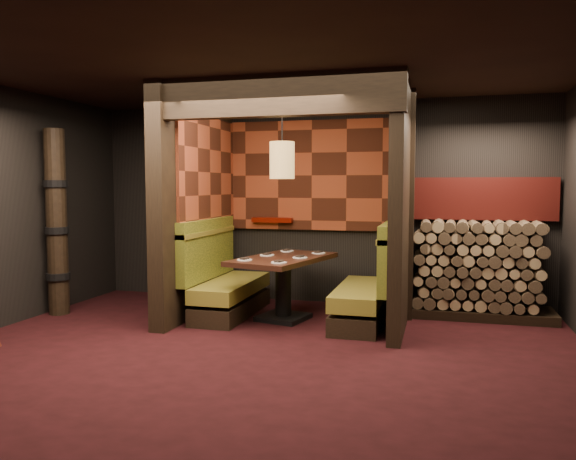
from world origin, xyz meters
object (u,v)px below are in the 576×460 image
at_px(booth_bench_left, 224,284).
at_px(dining_table, 283,276).
at_px(booth_bench_right, 369,291).
at_px(totem_column, 57,224).
at_px(firewood_stack, 483,270).
at_px(pendant_lamp, 282,160).

height_order(booth_bench_left, dining_table, booth_bench_left).
xyz_separation_m(booth_bench_right, totem_column, (-3.98, -0.55, 0.79)).
bearing_deg(dining_table, booth_bench_right, 4.97).
bearing_deg(firewood_stack, totem_column, -166.81).
xyz_separation_m(booth_bench_right, dining_table, (-1.06, -0.09, 0.16)).
relative_size(totem_column, firewood_stack, 1.39).
height_order(pendant_lamp, totem_column, pendant_lamp).
bearing_deg(dining_table, pendant_lamp, -90.00).
distance_m(booth_bench_right, pendant_lamp, 1.91).
bearing_deg(dining_table, totem_column, -171.09).
bearing_deg(totem_column, booth_bench_left, 14.75).
distance_m(booth_bench_right, firewood_stack, 1.54).
distance_m(booth_bench_right, totem_column, 4.10).
xyz_separation_m(dining_table, totem_column, (-2.92, -0.46, 0.63)).
distance_m(booth_bench_left, pendant_lamp, 1.79).
height_order(booth_bench_left, pendant_lamp, pendant_lamp).
xyz_separation_m(pendant_lamp, firewood_stack, (2.42, 0.84, -1.37)).
distance_m(booth_bench_left, dining_table, 0.85).
height_order(dining_table, firewood_stack, firewood_stack).
distance_m(booth_bench_right, dining_table, 1.08).
bearing_deg(dining_table, firewood_stack, 18.16).
relative_size(booth_bench_left, totem_column, 0.67).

